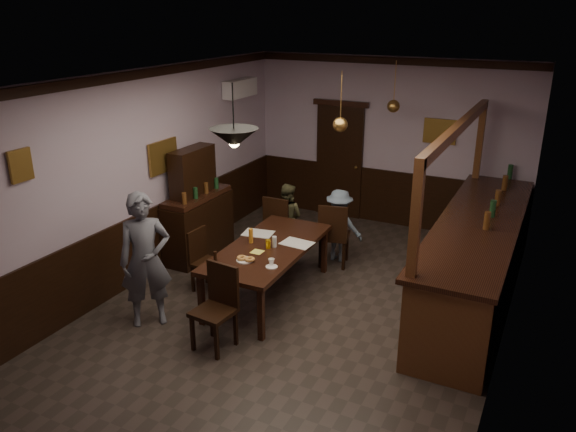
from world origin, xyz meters
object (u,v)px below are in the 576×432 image
Objects in this scene: chair_far_right at (334,233)px; sideboard at (197,214)px; person_standing at (145,260)px; pendant_brass_mid at (340,125)px; person_seated_left at (287,217)px; soda_can at (268,244)px; chair_side at (203,257)px; pendant_iron at (234,138)px; chair_near at (218,303)px; person_seated_right at (339,225)px; pendant_brass_far at (393,106)px; coffee_cup at (271,262)px; chair_far_left at (279,224)px; bar_counter at (476,258)px; dining_table at (268,250)px.

chair_far_right is 0.58× the size of sideboard.
pendant_brass_mid is (1.66, 2.15, 1.44)m from person_standing.
person_seated_left is 9.47× the size of soda_can.
chair_side is 1.81m from person_seated_left.
pendant_iron is 0.89× the size of pendant_brass_mid.
chair_near is at bearing -89.47° from soda_can.
person_seated_right reaches higher than person_seated_left.
sideboard is at bearing 135.71° from chair_near.
person_seated_left is 0.99× the size of person_seated_right.
coffee_cup is at bearing -99.37° from pendant_brass_far.
chair_far_left is 1.00× the size of chair_near.
coffee_cup is 2.79m from bar_counter.
person_seated_right is 1.87m from pendant_brass_mid.
dining_table is 1.35m from chair_far_left.
dining_table is 0.61m from coffee_cup.
dining_table is at bearing 111.20° from chair_far_left.
chair_near is (-0.39, -2.60, -0.01)m from chair_far_right.
chair_far_right is at bearing 84.88° from coffee_cup.
chair_far_right is 2.10m from bar_counter.
chair_far_right is 0.96m from person_seated_left.
pendant_brass_mid is (0.64, 0.87, 1.61)m from dining_table.
person_seated_right reaches higher than soda_can.
pendant_brass_far reaches higher than person_standing.
pendant_iron is at bearing -90.97° from soda_can.
chair_near is 2.90m from person_seated_left.
sideboard is (-2.08, -0.84, 0.13)m from person_seated_right.
chair_far_right is 1.01× the size of chair_near.
chair_far_right is at bearing 165.23° from person_seated_left.
bar_counter is at bearing 9.31° from pendant_brass_mid.
person_standing is at bearing -128.49° from dining_table.
person_seated_left is at bearing 102.38° from pendant_iron.
pendant_brass_far reaches higher than chair_side.
bar_counter is at bearing -40.90° from pendant_brass_far.
chair_far_right is 1.80m from pendant_brass_mid.
pendant_iron is (0.02, -0.80, 1.70)m from dining_table.
person_seated_left reaches higher than soda_can.
person_seated_left is at bearing 107.73° from dining_table.
person_standing is (-0.10, -1.06, 0.38)m from chair_side.
pendant_iron reaches higher than sideboard.
chair_far_left is 0.89× the size of person_seated_left.
person_seated_left is at bearing 36.04° from person_standing.
pendant_brass_far reaches higher than chair_far_left.
pendant_iron is 1.79m from pendant_brass_mid.
chair_side is 3.82m from pendant_brass_far.
person_seated_left is at bearing 173.34° from bar_counter.
chair_far_right is at bearing 14.90° from sideboard.
pendant_brass_mid is at bearing 56.90° from soda_can.
person_standing is at bearing -145.26° from bar_counter.
sideboard is (-1.70, 0.78, -0.11)m from soda_can.
soda_can is (1.05, 1.22, -0.05)m from person_standing.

